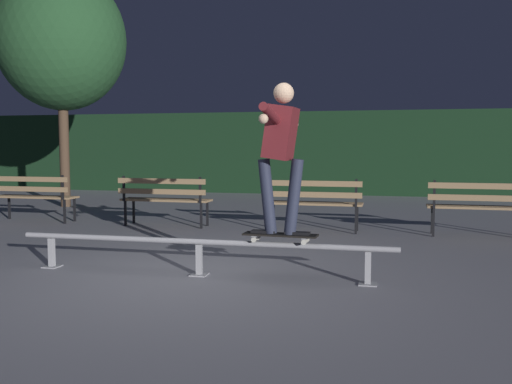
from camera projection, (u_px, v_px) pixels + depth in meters
The scene contains 10 objects.
ground_plane at pixel (196, 278), 5.89m from camera, with size 90.00×90.00×0.00m, color gray.
hedge_backdrop at pixel (318, 153), 16.43m from camera, with size 24.00×1.20×2.39m, color black.
grind_rail at pixel (199, 247), 5.98m from camera, with size 4.22×0.18×0.40m.
skateboard at pixel (280, 235), 5.76m from camera, with size 0.79×0.24×0.09m.
skateboarder at pixel (281, 145), 5.68m from camera, with size 0.62×1.41×1.56m.
park_bench_leftmost at pixel (33, 193), 10.18m from camera, with size 1.61×0.44×0.88m.
park_bench_left_center at pixel (164, 196), 9.59m from camera, with size 1.61×0.44×0.88m.
park_bench_right_center at pixel (313, 199), 9.01m from camera, with size 1.61×0.44×0.88m.
park_bench_rightmost at pixel (482, 203), 8.42m from camera, with size 1.61×0.44×0.88m.
tree_far_left at pixel (61, 40), 12.51m from camera, with size 2.89×2.89×5.39m.
Camera 1 is at (1.94, -5.50, 1.40)m, focal length 38.84 mm.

